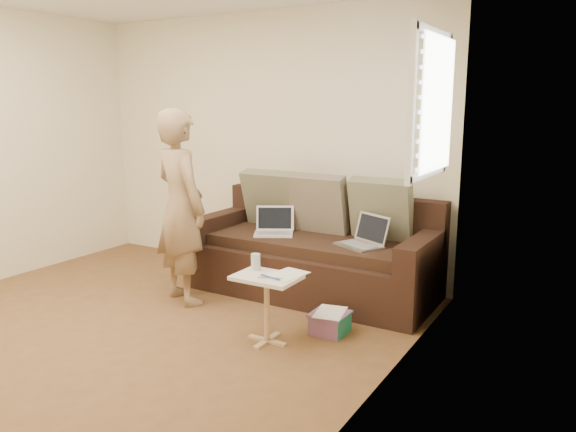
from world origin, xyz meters
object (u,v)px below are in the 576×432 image
object	(u,v)px
side_table	(267,309)
drinking_glass	(256,262)
striped_box	(330,323)
laptop_silver	(359,246)
person	(181,207)
sofa	(313,248)
laptop_white	(273,235)

from	to	relation	value
side_table	drinking_glass	distance (m)	0.35
striped_box	laptop_silver	bearing A→B (deg)	95.43
person	side_table	distance (m)	1.30
sofa	striped_box	size ratio (longest dim) A/B	8.21
person	laptop_silver	bearing A→B (deg)	-133.16
sofa	striped_box	world-z (taller)	sofa
laptop_white	drinking_glass	distance (m)	1.04
side_table	laptop_silver	bearing A→B (deg)	75.75
side_table	striped_box	distance (m)	0.52
drinking_glass	sofa	bearing A→B (deg)	94.12
side_table	striped_box	bearing A→B (deg)	48.71
sofa	drinking_glass	world-z (taller)	sofa
laptop_silver	person	distance (m)	1.55
sofa	laptop_white	world-z (taller)	sofa
laptop_silver	drinking_glass	xyz separation A→B (m)	(-0.41, -0.95, 0.04)
sofa	person	distance (m)	1.23
laptop_silver	person	bearing A→B (deg)	-128.07
laptop_silver	person	size ratio (longest dim) A/B	0.23
laptop_white	striped_box	bearing A→B (deg)	-64.73
laptop_white	side_table	bearing A→B (deg)	-89.33
sofa	side_table	size ratio (longest dim) A/B	4.36
laptop_white	person	size ratio (longest dim) A/B	0.21
laptop_white	drinking_glass	size ratio (longest dim) A/B	2.93
person	laptop_white	bearing A→B (deg)	-107.49
laptop_white	person	xyz separation A→B (m)	(-0.52, -0.66, 0.32)
side_table	drinking_glass	size ratio (longest dim) A/B	4.20
laptop_silver	side_table	xyz separation A→B (m)	(-0.26, -1.04, -0.27)
person	drinking_glass	distance (m)	1.04
drinking_glass	person	bearing A→B (deg)	163.21
laptop_white	person	world-z (taller)	person
laptop_silver	side_table	bearing A→B (deg)	-78.27
laptop_silver	drinking_glass	distance (m)	1.04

